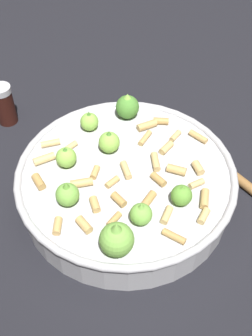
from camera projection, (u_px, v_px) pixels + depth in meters
The scene contains 3 objects.
ground_plane at pixel (126, 197), 0.68m from camera, with size 2.40×2.40×0.00m, color black.
cooking_pan at pixel (125, 183), 0.66m from camera, with size 0.34×0.34×0.12m.
pepper_shaker at pixel (4, 104), 0.78m from camera, with size 0.04×0.04×0.08m.
Camera 1 is at (-0.42, -0.08, 0.54)m, focal length 44.50 mm.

